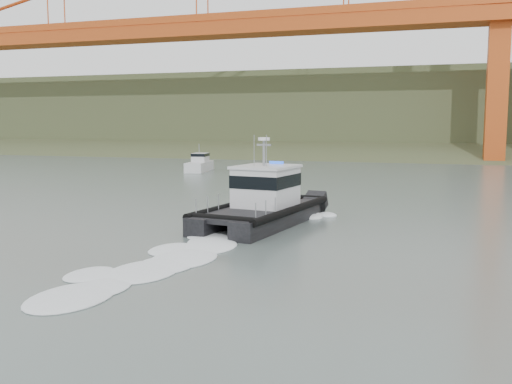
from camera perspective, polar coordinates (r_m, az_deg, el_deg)
ground at (r=22.44m, az=-10.53°, el=-8.76°), size 400.00×400.00×0.00m
headlands at (r=144.82m, az=14.04°, el=7.04°), size 500.00×105.36×27.12m
patrol_boat at (r=34.26m, az=0.76°, el=-0.96°), size 5.60×11.53×5.37m
motorboat at (r=73.03m, az=-5.66°, el=2.80°), size 3.12×6.77×3.59m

